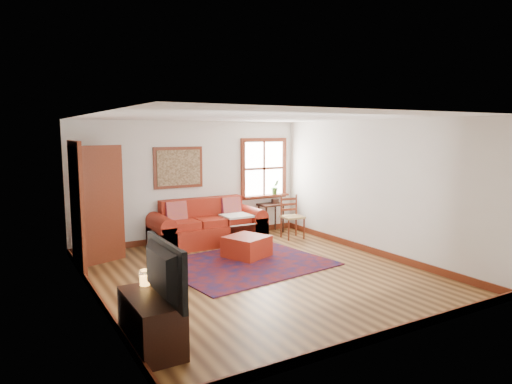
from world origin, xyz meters
TOP-DOWN VIEW (x-y plane):
  - ground at (0.00, 0.00)m, footprint 5.50×5.50m
  - room_envelope at (0.00, 0.02)m, footprint 5.04×5.54m
  - window at (1.78, 2.70)m, footprint 1.18×0.20m
  - doorway at (-2.21, 1.78)m, footprint 0.89×1.08m
  - framed_artwork at (-0.30, 2.71)m, footprint 1.05×0.07m
  - persian_rug at (0.09, 0.58)m, footprint 2.94×2.48m
  - red_leather_sofa at (0.14, 2.30)m, footprint 2.32×0.96m
  - red_ottoman at (0.32, 0.95)m, footprint 0.90×0.90m
  - side_table at (1.82, 2.52)m, footprint 0.55×0.41m
  - ladder_back_chair at (1.92, 1.85)m, footprint 0.47×0.45m
  - media_cabinet at (-2.26, -1.62)m, footprint 0.46×1.02m
  - television at (-2.24, -1.76)m, footprint 0.14×1.07m
  - candle_hurricane at (-2.21, -1.25)m, footprint 0.12×0.12m

SIDE VIEW (x-z plane):
  - ground at x=0.00m, z-range 0.00..0.00m
  - persian_rug at x=0.09m, z-range 0.00..0.02m
  - red_ottoman at x=0.32m, z-range 0.00..0.39m
  - media_cabinet at x=-2.26m, z-range 0.00..0.56m
  - red_leather_sofa at x=0.14m, z-range -0.15..0.75m
  - ladder_back_chair at x=1.92m, z-range 0.04..0.96m
  - side_table at x=1.82m, z-range 0.21..0.87m
  - candle_hurricane at x=-2.21m, z-range 0.55..0.73m
  - television at x=-2.24m, z-range 0.56..1.18m
  - doorway at x=-2.21m, z-range 0.00..2.14m
  - window at x=1.78m, z-range 0.62..2.00m
  - framed_artwork at x=-0.30m, z-range 1.13..1.98m
  - room_envelope at x=0.00m, z-range 0.39..2.91m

